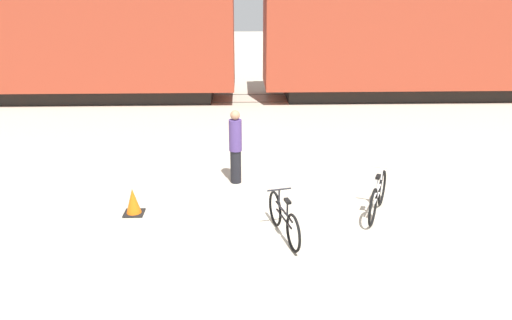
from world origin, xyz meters
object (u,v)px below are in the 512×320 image
at_px(bicycle_silver, 378,196).
at_px(bicycle_black, 284,219).
at_px(person_in_purple, 236,146).
at_px(freight_train, 249,22).
at_px(traffic_cone, 133,202).

height_order(bicycle_silver, bicycle_black, bicycle_silver).
xyz_separation_m(bicycle_silver, person_in_purple, (-2.87, 1.81, 0.50)).
relative_size(freight_train, bicycle_black, 28.86).
height_order(bicycle_black, traffic_cone, bicycle_black).
bearing_deg(bicycle_silver, person_in_purple, 147.79).
relative_size(bicycle_silver, person_in_purple, 0.95).
bearing_deg(person_in_purple, traffic_cone, -53.81).
height_order(bicycle_silver, person_in_purple, person_in_purple).
distance_m(freight_train, bicycle_black, 12.00).
bearing_deg(traffic_cone, bicycle_silver, -1.92).
xyz_separation_m(person_in_purple, traffic_cone, (-2.07, -1.64, -0.64)).
relative_size(bicycle_black, traffic_cone, 3.05).
relative_size(bicycle_silver, bicycle_black, 0.99).
relative_size(bicycle_black, person_in_purple, 0.97).
relative_size(freight_train, person_in_purple, 27.86).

